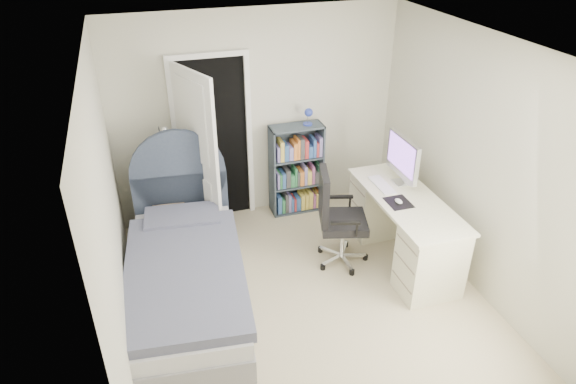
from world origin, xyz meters
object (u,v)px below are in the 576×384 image
object	(u,v)px
bed	(186,273)
nightstand	(170,204)
office_chair	(336,214)
desk	(403,226)
floor_lamp	(169,191)
bookcase	(297,172)

from	to	relation	value
bed	nightstand	world-z (taller)	bed
bed	office_chair	xyz separation A→B (m)	(1.62, 0.14, 0.29)
nightstand	desk	xyz separation A→B (m)	(2.34, -1.24, 0.02)
nightstand	desk	distance (m)	2.65
bed	desk	size ratio (longest dim) A/B	1.47
floor_lamp	bookcase	xyz separation A→B (m)	(1.58, 0.04, -0.03)
bed	desk	bearing A→B (deg)	-1.10
bed	bookcase	world-z (taller)	bed
floor_lamp	nightstand	bearing A→B (deg)	-93.73
bed	nightstand	xyz separation A→B (m)	(-0.01, 1.20, 0.10)
nightstand	desk	bearing A→B (deg)	-28.01
nightstand	floor_lamp	world-z (taller)	floor_lamp
nightstand	desk	world-z (taller)	desk
floor_lamp	office_chair	world-z (taller)	floor_lamp
floor_lamp	office_chair	size ratio (longest dim) A/B	1.25
bookcase	office_chair	bearing A→B (deg)	-88.06
desk	office_chair	xyz separation A→B (m)	(-0.71, 0.19, 0.17)
bookcase	office_chair	world-z (taller)	bookcase
bed	desk	distance (m)	2.33
bed	office_chair	distance (m)	1.65
nightstand	bed	bearing A→B (deg)	-89.65
office_chair	bookcase	bearing A→B (deg)	91.94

